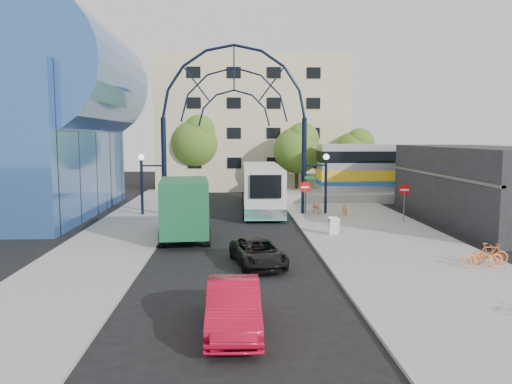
{
  "coord_description": "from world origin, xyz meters",
  "views": [
    {
      "loc": [
        -0.05,
        -21.64,
        5.66
      ],
      "look_at": [
        1.18,
        6.0,
        2.57
      ],
      "focal_mm": 35.0,
      "sensor_mm": 36.0,
      "label": 1
    }
  ],
  "objects_px": {
    "gateway_arch": "(234,95)",
    "tree_north_c": "(355,150)",
    "train_car": "(458,168)",
    "bike_far_a": "(482,257)",
    "sandwich_board": "(334,224)",
    "black_suv": "(258,253)",
    "tree_north_a": "(298,148)",
    "city_bus": "(262,187)",
    "do_not_enter_sign": "(404,194)",
    "street_name_sign": "(309,188)",
    "stop_sign": "(305,190)",
    "bike_far_b": "(490,254)",
    "red_sedan": "(233,307)",
    "bike_near_a": "(317,206)",
    "bike_near_b": "(345,209)",
    "tree_north_b": "(196,140)",
    "green_truck": "(185,209)"
  },
  "relations": [
    {
      "from": "tree_north_a",
      "to": "city_bus",
      "type": "xyz_separation_m",
      "value": [
        -4.03,
        -9.55,
        -2.81
      ]
    },
    {
      "from": "green_truck",
      "to": "red_sedan",
      "type": "relative_size",
      "value": 1.56
    },
    {
      "from": "street_name_sign",
      "to": "bike_near_a",
      "type": "xyz_separation_m",
      "value": [
        0.76,
        1.4,
        -1.52
      ]
    },
    {
      "from": "sandwich_board",
      "to": "bike_far_b",
      "type": "height_order",
      "value": "sandwich_board"
    },
    {
      "from": "tree_north_a",
      "to": "stop_sign",
      "type": "bearing_deg",
      "value": -95.42
    },
    {
      "from": "sandwich_board",
      "to": "black_suv",
      "type": "relative_size",
      "value": 0.24
    },
    {
      "from": "bike_near_b",
      "to": "bike_far_a",
      "type": "distance_m",
      "value": 14.44
    },
    {
      "from": "tree_north_a",
      "to": "city_bus",
      "type": "relative_size",
      "value": 0.56
    },
    {
      "from": "bike_far_b",
      "to": "bike_far_a",
      "type": "bearing_deg",
      "value": 133.36
    },
    {
      "from": "city_bus",
      "to": "bike_far_b",
      "type": "xyz_separation_m",
      "value": [
        8.96,
        -17.29,
        -1.2
      ]
    },
    {
      "from": "do_not_enter_sign",
      "to": "sandwich_board",
      "type": "relative_size",
      "value": 2.51
    },
    {
      "from": "tree_north_c",
      "to": "bike_far_a",
      "type": "relative_size",
      "value": 3.68
    },
    {
      "from": "train_car",
      "to": "bike_far_a",
      "type": "bearing_deg",
      "value": -112.17
    },
    {
      "from": "sandwich_board",
      "to": "tree_north_a",
      "type": "xyz_separation_m",
      "value": [
        0.52,
        19.95,
        3.86
      ]
    },
    {
      "from": "train_car",
      "to": "tree_north_c",
      "type": "xyz_separation_m",
      "value": [
        -7.88,
        5.93,
        1.37
      ]
    },
    {
      "from": "tree_north_c",
      "to": "bike_far_a",
      "type": "distance_m",
      "value": 29.59
    },
    {
      "from": "street_name_sign",
      "to": "tree_north_b",
      "type": "bearing_deg",
      "value": 117.65
    },
    {
      "from": "city_bus",
      "to": "bike_far_a",
      "type": "distance_m",
      "value": 19.68
    },
    {
      "from": "gateway_arch",
      "to": "tree_north_c",
      "type": "bearing_deg",
      "value": 48.96
    },
    {
      "from": "street_name_sign",
      "to": "bike_near_a",
      "type": "relative_size",
      "value": 1.5
    },
    {
      "from": "train_car",
      "to": "bike_near_b",
      "type": "height_order",
      "value": "train_car"
    },
    {
      "from": "tree_north_c",
      "to": "bike_near_b",
      "type": "distance_m",
      "value": 16.18
    },
    {
      "from": "gateway_arch",
      "to": "street_name_sign",
      "type": "height_order",
      "value": "gateway_arch"
    },
    {
      "from": "red_sedan",
      "to": "bike_near_a",
      "type": "relative_size",
      "value": 2.36
    },
    {
      "from": "tree_north_b",
      "to": "bike_near_a",
      "type": "relative_size",
      "value": 4.28
    },
    {
      "from": "train_car",
      "to": "bike_far_a",
      "type": "height_order",
      "value": "train_car"
    },
    {
      "from": "tree_north_c",
      "to": "bike_near_b",
      "type": "xyz_separation_m",
      "value": [
        -4.37,
        -15.13,
        -3.7
      ]
    },
    {
      "from": "black_suv",
      "to": "bike_far_b",
      "type": "height_order",
      "value": "black_suv"
    },
    {
      "from": "city_bus",
      "to": "bike_near_a",
      "type": "height_order",
      "value": "city_bus"
    },
    {
      "from": "sandwich_board",
      "to": "black_suv",
      "type": "height_order",
      "value": "black_suv"
    },
    {
      "from": "train_car",
      "to": "black_suv",
      "type": "bearing_deg",
      "value": -130.54
    },
    {
      "from": "sandwich_board",
      "to": "stop_sign",
      "type": "bearing_deg",
      "value": 97.57
    },
    {
      "from": "tree_north_c",
      "to": "bike_far_a",
      "type": "xyz_separation_m",
      "value": [
        -1.65,
        -29.31,
        -3.69
      ]
    },
    {
      "from": "gateway_arch",
      "to": "tree_north_c",
      "type": "distance_m",
      "value": 18.95
    },
    {
      "from": "gateway_arch",
      "to": "green_truck",
      "type": "xyz_separation_m",
      "value": [
        -2.77,
        -8.24,
        -6.87
      ]
    },
    {
      "from": "train_car",
      "to": "city_bus",
      "type": "bearing_deg",
      "value": -162.58
    },
    {
      "from": "bike_near_b",
      "to": "bike_near_a",
      "type": "bearing_deg",
      "value": 146.67
    },
    {
      "from": "stop_sign",
      "to": "train_car",
      "type": "height_order",
      "value": "train_car"
    },
    {
      "from": "city_bus",
      "to": "red_sedan",
      "type": "height_order",
      "value": "city_bus"
    },
    {
      "from": "stop_sign",
      "to": "bike_far_b",
      "type": "distance_m",
      "value": 14.41
    },
    {
      "from": "gateway_arch",
      "to": "city_bus",
      "type": "height_order",
      "value": "gateway_arch"
    },
    {
      "from": "tree_north_b",
      "to": "tree_north_a",
      "type": "bearing_deg",
      "value": -21.8
    },
    {
      "from": "do_not_enter_sign",
      "to": "street_name_sign",
      "type": "bearing_deg",
      "value": 155.84
    },
    {
      "from": "tree_north_c",
      "to": "bike_far_b",
      "type": "xyz_separation_m",
      "value": [
        -1.07,
        -28.84,
        -3.68
      ]
    },
    {
      "from": "do_not_enter_sign",
      "to": "tree_north_c",
      "type": "xyz_separation_m",
      "value": [
        1.12,
        17.93,
        2.3
      ]
    },
    {
      "from": "gateway_arch",
      "to": "bike_near_b",
      "type": "xyz_separation_m",
      "value": [
        7.75,
        -1.2,
        -7.98
      ]
    },
    {
      "from": "city_bus",
      "to": "tree_north_b",
      "type": "bearing_deg",
      "value": 114.68
    },
    {
      "from": "city_bus",
      "to": "bike_far_b",
      "type": "height_order",
      "value": "city_bus"
    },
    {
      "from": "sandwich_board",
      "to": "city_bus",
      "type": "xyz_separation_m",
      "value": [
        -3.51,
        10.4,
        1.05
      ]
    },
    {
      "from": "bike_near_a",
      "to": "bike_near_b",
      "type": "height_order",
      "value": "bike_near_a"
    }
  ]
}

